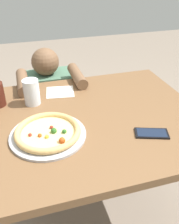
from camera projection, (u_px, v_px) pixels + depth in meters
ground_plane at (92, 209)px, 1.64m from camera, size 8.00×8.00×0.00m
dining_table at (93, 134)px, 1.29m from camera, size 1.12×0.93×0.75m
pizza_near at (48, 133)px, 1.09m from camera, size 0.34×0.34×0.04m
water_cup_clear at (32, 92)px, 1.30m from camera, size 0.09×0.09×0.14m
paper_napkin at (60, 92)px, 1.45m from camera, size 0.18×0.17×0.00m
cell_phone at (152, 133)px, 1.11m from camera, size 0.17×0.12×0.01m
diner_seated at (50, 111)px, 1.90m from camera, size 0.41×0.52×0.91m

